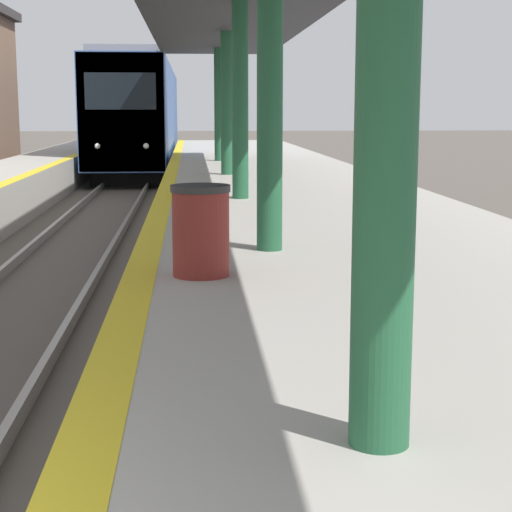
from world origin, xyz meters
name	(u,v)px	position (x,y,z in m)	size (l,w,h in m)	color
train	(142,114)	(0.00, 36.25, 2.28)	(2.70, 23.63, 4.49)	black
station_canopy	(240,1)	(2.95, 12.14, 4.22)	(3.42, 26.92, 3.42)	#1E5133
trash_bin	(201,230)	(2.21, 5.37, 1.42)	(0.53, 0.53, 0.82)	maroon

